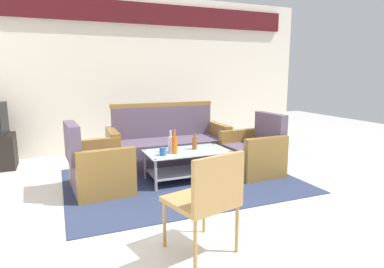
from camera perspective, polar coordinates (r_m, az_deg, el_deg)
ground_plane at (r=3.67m, az=4.49°, el=-12.38°), size 14.00×14.00×0.00m
wall_back at (r=6.25m, az=-8.34°, el=10.91°), size 6.52×0.19×2.80m
rug at (r=4.45m, az=-1.81°, el=-8.07°), size 2.98×2.27×0.01m
couch at (r=5.06m, az=-4.16°, el=-2.16°), size 1.81×0.77×0.96m
armchair_left at (r=4.14m, az=-16.06°, el=-5.83°), size 0.75×0.81×0.85m
armchair_right at (r=4.77m, az=10.73°, el=-3.42°), size 0.73×0.79×0.85m
coffee_table at (r=4.39m, az=-0.89°, el=-4.70°), size 1.10×0.60×0.40m
bottle_orange at (r=4.19m, az=-3.06°, el=-1.82°), size 0.07×0.07×0.31m
bottle_brown at (r=4.42m, az=0.45°, el=-1.58°), size 0.06×0.06×0.23m
bottle_green at (r=4.42m, az=-3.00°, el=-1.44°), size 0.07×0.07×0.26m
bottle_clear at (r=4.27m, az=-3.74°, el=-1.71°), size 0.07×0.07×0.29m
cup at (r=4.12m, az=-5.11°, el=-3.04°), size 0.08×0.08×0.10m
wicker_chair at (r=2.58m, az=2.73°, el=-10.63°), size 0.58×0.58×0.84m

